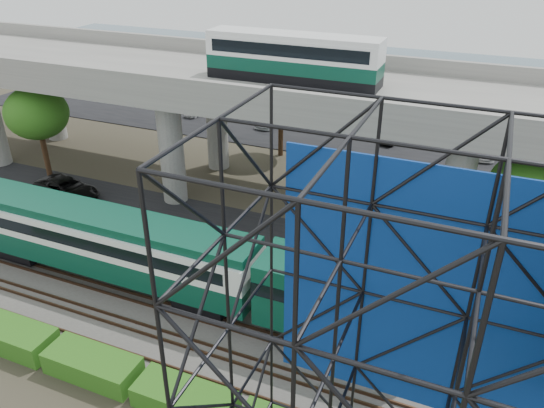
% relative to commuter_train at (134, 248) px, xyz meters
% --- Properties ---
extents(ground, '(140.00, 140.00, 0.00)m').
position_rel_commuter_train_xyz_m(ground, '(5.91, -2.00, -2.88)').
color(ground, '#474233').
rests_on(ground, ground).
extents(ballast_bed, '(90.00, 12.00, 0.20)m').
position_rel_commuter_train_xyz_m(ballast_bed, '(5.91, 0.00, -2.78)').
color(ballast_bed, slate).
rests_on(ballast_bed, ground).
extents(service_road, '(90.00, 5.00, 0.08)m').
position_rel_commuter_train_xyz_m(service_road, '(5.91, 8.50, -2.84)').
color(service_road, black).
rests_on(service_road, ground).
extents(parking_lot, '(90.00, 18.00, 0.08)m').
position_rel_commuter_train_xyz_m(parking_lot, '(5.91, 32.00, -2.84)').
color(parking_lot, black).
rests_on(parking_lot, ground).
extents(harbor_water, '(140.00, 40.00, 0.03)m').
position_rel_commuter_train_xyz_m(harbor_water, '(5.91, 54.00, -2.87)').
color(harbor_water, '#405869').
rests_on(harbor_water, ground).
extents(rail_tracks, '(90.00, 9.52, 0.16)m').
position_rel_commuter_train_xyz_m(rail_tracks, '(5.91, -0.00, -2.60)').
color(rail_tracks, '#472D1E').
rests_on(rail_tracks, ballast_bed).
extents(commuter_train, '(29.30, 3.06, 4.30)m').
position_rel_commuter_train_xyz_m(commuter_train, '(0.00, 0.00, 0.00)').
color(commuter_train, black).
rests_on(commuter_train, rail_tracks).
extents(overpass, '(80.00, 12.00, 12.40)m').
position_rel_commuter_train_xyz_m(overpass, '(5.77, 14.00, 5.33)').
color(overpass, '#9E9B93').
rests_on(overpass, ground).
extents(hedge_strip, '(34.60, 1.80, 1.20)m').
position_rel_commuter_train_xyz_m(hedge_strip, '(6.91, -6.30, -2.32)').
color(hedge_strip, '#2B6016').
rests_on(hedge_strip, ground).
extents(trees, '(40.94, 16.94, 7.69)m').
position_rel_commuter_train_xyz_m(trees, '(1.24, 14.17, 2.69)').
color(trees, '#382314').
rests_on(trees, ground).
extents(suv, '(5.98, 3.64, 1.55)m').
position_rel_commuter_train_xyz_m(suv, '(-11.94, 7.50, -2.03)').
color(suv, black).
rests_on(suv, service_road).
extents(parked_cars, '(37.86, 9.83, 1.31)m').
position_rel_commuter_train_xyz_m(parked_cars, '(6.88, 31.50, -2.18)').
color(parked_cars, white).
rests_on(parked_cars, parking_lot).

